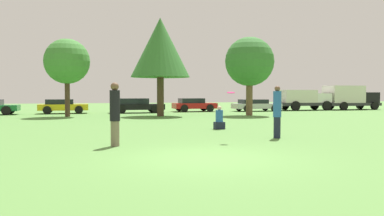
# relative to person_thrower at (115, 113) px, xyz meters

# --- Properties ---
(ground_plane) EXTENTS (120.00, 120.00, 0.00)m
(ground_plane) POSITION_rel_person_thrower_xyz_m (2.02, -2.92, -1.02)
(ground_plane) COLOR #54843D
(person_thrower) EXTENTS (0.32, 0.32, 1.98)m
(person_thrower) POSITION_rel_person_thrower_xyz_m (0.00, 0.00, 0.00)
(person_thrower) COLOR #726651
(person_thrower) RESTS_ON ground
(person_catcher) EXTENTS (0.30, 0.30, 1.91)m
(person_catcher) POSITION_rel_person_thrower_xyz_m (5.88, 0.57, -0.04)
(person_catcher) COLOR #191E33
(person_catcher) RESTS_ON ground
(frisbee) EXTENTS (0.26, 0.26, 0.06)m
(frisbee) POSITION_rel_person_thrower_xyz_m (3.86, 0.04, 0.64)
(frisbee) COLOR #F21E72
(bystander_sitting) EXTENTS (0.45, 0.38, 1.07)m
(bystander_sitting) POSITION_rel_person_thrower_xyz_m (5.09, 4.57, -0.59)
(bystander_sitting) COLOR #191E33
(bystander_sitting) RESTS_ON ground
(tree_1) EXTENTS (3.20, 3.20, 5.52)m
(tree_1) POSITION_rel_person_thrower_xyz_m (-1.95, 16.75, 2.87)
(tree_1) COLOR #473323
(tree_1) RESTS_ON ground
(tree_2) EXTENTS (4.27, 4.27, 7.10)m
(tree_2) POSITION_rel_person_thrower_xyz_m (4.51, 15.40, 3.91)
(tree_2) COLOR #473323
(tree_2) RESTS_ON ground
(tree_3) EXTENTS (3.67, 3.67, 5.87)m
(tree_3) POSITION_rel_person_thrower_xyz_m (11.13, 14.60, 2.98)
(tree_3) COLOR brown
(tree_3) RESTS_ON ground
(parked_car_yellow) EXTENTS (3.90, 2.06, 1.17)m
(parked_car_yellow) POSITION_rel_person_thrower_xyz_m (-2.49, 21.41, -0.39)
(parked_car_yellow) COLOR gold
(parked_car_yellow) RESTS_ON ground
(parked_car_black) EXTENTS (4.48, 1.98, 1.24)m
(parked_car_black) POSITION_rel_person_thrower_xyz_m (3.47, 20.81, -0.37)
(parked_car_black) COLOR black
(parked_car_black) RESTS_ON ground
(parked_car_red) EXTENTS (3.86, 2.04, 1.22)m
(parked_car_red) POSITION_rel_person_thrower_xyz_m (8.84, 21.73, -0.37)
(parked_car_red) COLOR red
(parked_car_red) RESTS_ON ground
(parked_car_silver) EXTENTS (4.41, 2.02, 1.10)m
(parked_car_silver) POSITION_rel_person_thrower_xyz_m (14.64, 20.93, -0.43)
(parked_car_silver) COLOR #B2B2B7
(parked_car_silver) RESTS_ON ground
(delivery_truck_white) EXTENTS (5.53, 2.34, 2.00)m
(delivery_truck_white) POSITION_rel_person_thrower_xyz_m (20.13, 21.71, 0.11)
(delivery_truck_white) COLOR #2D2D33
(delivery_truck_white) RESTS_ON ground
(delivery_truck_black) EXTENTS (5.92, 2.46, 2.45)m
(delivery_truck_black) POSITION_rel_person_thrower_xyz_m (25.46, 21.64, 0.28)
(delivery_truck_black) COLOR #2D2D33
(delivery_truck_black) RESTS_ON ground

